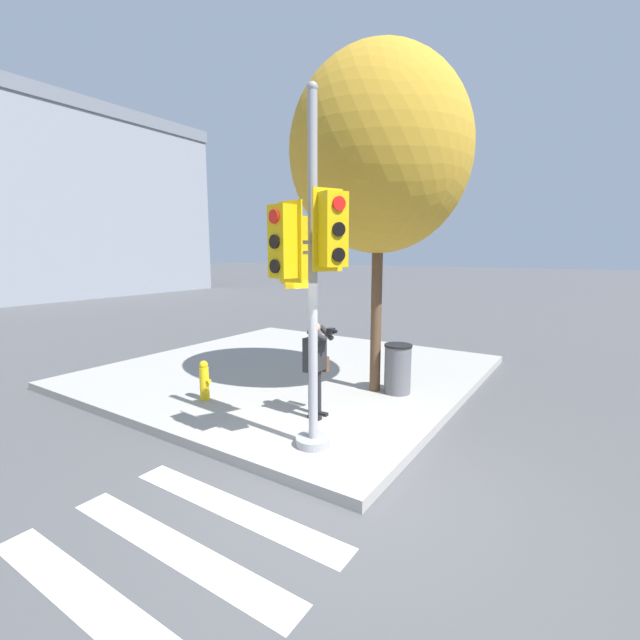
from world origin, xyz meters
TOP-DOWN VIEW (x-y plane):
  - ground_plane at (0.00, 0.00)m, footprint 160.00×160.00m
  - sidewalk_corner at (3.50, 3.50)m, footprint 8.00×8.00m
  - traffic_signal_pole at (0.24, 0.77)m, footprint 1.10×1.30m
  - person_photographer at (1.31, 1.33)m, footprint 0.58×0.54m
  - street_tree at (3.09, 1.10)m, footprint 3.34×3.34m
  - fire_hydrant at (0.84, 3.53)m, footprint 0.17×0.23m
  - trash_bin at (3.19, 0.66)m, footprint 0.54×0.54m
  - building_right at (10.81, 27.81)m, footprint 17.85×8.24m

SIDE VIEW (x-z plane):
  - ground_plane at x=0.00m, z-range 0.00..0.00m
  - sidewalk_corner at x=3.50m, z-range 0.00..0.16m
  - fire_hydrant at x=0.84m, z-range 0.16..0.91m
  - trash_bin at x=3.19m, z-range 0.17..1.14m
  - person_photographer at x=1.31m, z-range 0.31..1.93m
  - traffic_signal_pole at x=0.24m, z-range 0.27..5.15m
  - street_tree at x=3.09m, z-range 1.51..7.91m
  - building_right at x=10.81m, z-range 0.01..11.99m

